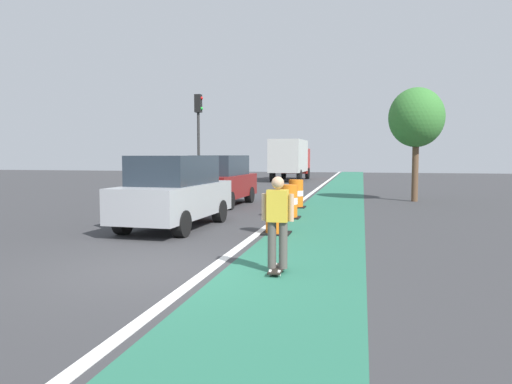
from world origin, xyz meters
name	(u,v)px	position (x,y,z in m)	size (l,w,h in m)	color
ground_plane	(159,270)	(0.00, 0.00, 0.00)	(100.00, 100.00, 0.00)	#38383A
bike_lane_strip	(333,205)	(2.40, 12.00, 0.00)	(2.50, 80.00, 0.01)	#286B51
lane_divider_stripe	(296,204)	(0.90, 12.00, 0.01)	(0.20, 80.00, 0.01)	silver
skateboarder_on_lane	(278,221)	(2.13, 0.25, 0.91)	(0.57, 0.80, 1.69)	black
parked_suv_nearest	(175,191)	(-1.60, 4.82, 1.04)	(2.09, 4.69, 2.04)	#9EA0A5
parked_suv_second	(221,180)	(-2.08, 11.01, 1.04)	(2.08, 4.68, 2.04)	maroon
traffic_barrel_front	(276,214)	(1.38, 4.38, 0.53)	(0.73, 0.73, 1.09)	orange
traffic_barrel_mid	(289,202)	(1.23, 7.63, 0.53)	(0.73, 0.73, 1.09)	orange
traffic_barrel_back	(296,194)	(1.03, 10.86, 0.53)	(0.73, 0.73, 1.09)	orange
delivery_truck_down_block	(291,157)	(-2.09, 30.80, 1.85)	(2.43, 7.63, 3.23)	beige
traffic_light_corner	(199,126)	(-4.59, 15.62, 3.50)	(0.41, 0.32, 5.10)	#2D2D2D
pedestrian_crossing	(176,184)	(-3.97, 10.92, 0.86)	(0.34, 0.20, 1.61)	#33333D
pedestrian_waiting	(215,176)	(-4.64, 18.62, 0.86)	(0.34, 0.20, 1.61)	#33333D
street_tree_sidewalk	(416,118)	(5.84, 14.49, 3.67)	(2.40, 2.40, 5.00)	brown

